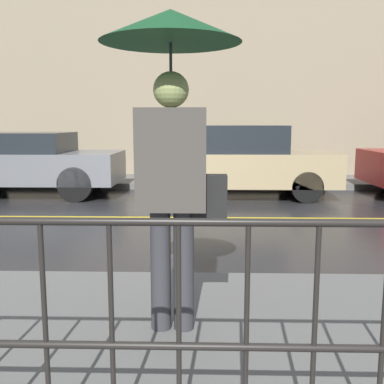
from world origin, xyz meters
name	(u,v)px	position (x,y,z in m)	size (l,w,h in m)	color
ground_plane	(136,218)	(0.00, 0.00, 0.00)	(80.00, 80.00, 0.00)	#262628
sidewalk_near	(39,342)	(0.00, -4.54, 0.07)	(28.00, 2.60, 0.15)	#60605E
sidewalk_far	(160,181)	(0.00, 4.26, 0.07)	(28.00, 2.05, 0.15)	#60605E
lane_marking	(136,217)	(0.00, 0.00, 0.00)	(25.20, 0.12, 0.01)	gold
building_storefront	(163,87)	(0.00, 5.44, 2.60)	(28.00, 0.30, 5.20)	gray
pedestrian	(172,98)	(0.94, -4.44, 1.76)	(0.93, 0.93, 2.18)	#333338
car_grey	(28,162)	(-2.74, 2.32, 0.73)	(3.98, 1.76, 1.39)	slate
car_tan	(241,161)	(1.97, 2.32, 0.78)	(3.94, 1.76, 1.55)	tan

